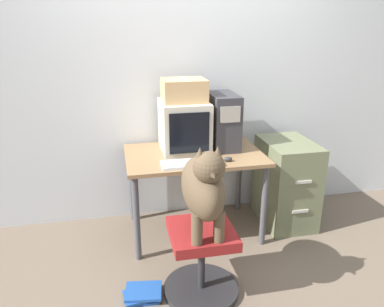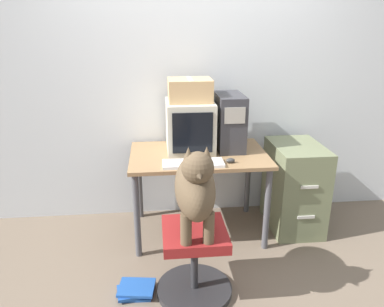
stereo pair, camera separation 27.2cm
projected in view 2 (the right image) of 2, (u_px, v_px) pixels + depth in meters
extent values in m
plane|color=#6B5B4C|center=(203.00, 255.00, 2.99)|extent=(12.00, 12.00, 0.00)
cube|color=silver|center=(193.00, 77.00, 3.30)|extent=(8.00, 0.05, 2.60)
cube|color=olive|center=(199.00, 155.00, 3.09)|extent=(1.13, 0.73, 0.03)
cylinder|color=#4C4C51|center=(137.00, 216.00, 2.87)|extent=(0.05, 0.05, 0.70)
cylinder|color=#4C4C51|center=(267.00, 210.00, 2.97)|extent=(0.05, 0.05, 0.70)
cylinder|color=#4C4C51|center=(139.00, 183.00, 3.46)|extent=(0.05, 0.05, 0.70)
cylinder|color=#4C4C51|center=(248.00, 178.00, 3.56)|extent=(0.05, 0.05, 0.70)
cube|color=beige|center=(190.00, 126.00, 3.12)|extent=(0.39, 0.42, 0.42)
cube|color=black|center=(193.00, 133.00, 2.92)|extent=(0.32, 0.01, 0.32)
cube|color=#333338|center=(229.00, 122.00, 3.15)|extent=(0.22, 0.41, 0.46)
cube|color=#9E998E|center=(235.00, 116.00, 2.92)|extent=(0.16, 0.01, 0.13)
cube|color=silver|center=(193.00, 164.00, 2.84)|extent=(0.46, 0.18, 0.02)
cube|color=silver|center=(193.00, 162.00, 2.84)|extent=(0.43, 0.14, 0.00)
ellipsoid|color=#333333|center=(230.00, 161.00, 2.88)|extent=(0.07, 0.04, 0.04)
cylinder|color=#262628|center=(194.00, 289.00, 2.58)|extent=(0.52, 0.52, 0.04)
cylinder|color=#262628|center=(194.00, 263.00, 2.51)|extent=(0.05, 0.05, 0.38)
cube|color=maroon|center=(194.00, 234.00, 2.43)|extent=(0.41, 0.42, 0.07)
ellipsoid|color=brown|center=(195.00, 188.00, 2.31)|extent=(0.25, 0.55, 0.37)
cylinder|color=brown|center=(186.00, 229.00, 2.23)|extent=(0.07, 0.07, 0.20)
cylinder|color=brown|center=(209.00, 228.00, 2.24)|extent=(0.07, 0.07, 0.20)
sphere|color=brown|center=(198.00, 168.00, 2.11)|extent=(0.19, 0.19, 0.19)
cone|color=#3E3123|center=(200.00, 176.00, 2.03)|extent=(0.08, 0.09, 0.08)
cone|color=brown|center=(188.00, 154.00, 2.08)|extent=(0.07, 0.07, 0.08)
cone|color=brown|center=(207.00, 154.00, 2.09)|extent=(0.07, 0.07, 0.08)
torus|color=blue|center=(197.00, 178.00, 2.15)|extent=(0.14, 0.14, 0.02)
cube|color=#6B7251|center=(294.00, 187.00, 3.30)|extent=(0.42, 0.59, 0.77)
cube|color=beige|center=(310.00, 187.00, 2.97)|extent=(0.15, 0.01, 0.02)
cube|color=beige|center=(306.00, 217.00, 3.06)|extent=(0.15, 0.01, 0.02)
cube|color=tan|center=(190.00, 90.00, 3.02)|extent=(0.35, 0.28, 0.18)
cube|color=beige|center=(190.00, 79.00, 2.99)|extent=(0.04, 0.28, 0.00)
cube|color=#1E4C9E|center=(137.00, 292.00, 2.57)|extent=(0.21, 0.19, 0.02)
cube|color=#1E4C9E|center=(132.00, 291.00, 2.54)|extent=(0.22, 0.18, 0.02)
cube|color=#1E4C9E|center=(137.00, 288.00, 2.55)|extent=(0.27, 0.22, 0.02)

